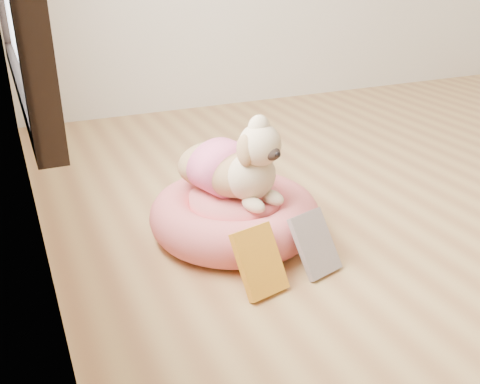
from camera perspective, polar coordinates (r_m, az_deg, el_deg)
name	(u,v)px	position (r m, az deg, el deg)	size (l,w,h in m)	color
pet_bed	(235,215)	(2.09, -0.56, -2.45)	(0.66, 0.66, 0.17)	#E9655B
dog	(234,152)	(1.99, -0.64, 4.33)	(0.33, 0.47, 0.35)	brown
book_yellow	(260,261)	(1.75, 2.10, -7.40)	(0.15, 0.03, 0.23)	yellow
book_white	(315,244)	(1.88, 8.00, -5.49)	(0.15, 0.02, 0.23)	white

